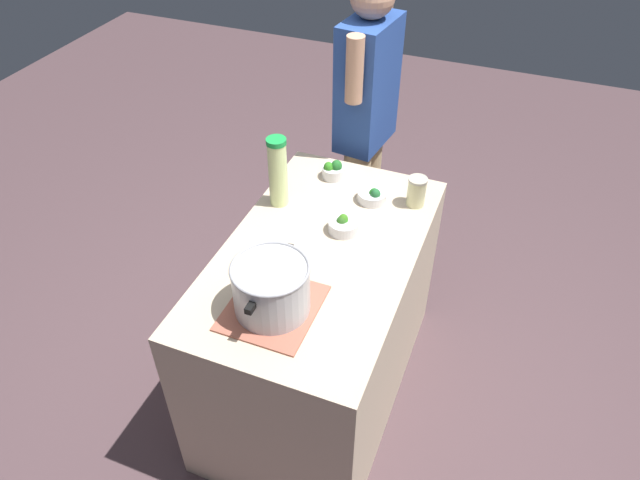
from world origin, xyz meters
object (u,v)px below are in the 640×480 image
object	(u,v)px
mason_jar	(417,191)
broccoli_bowl_center	(333,170)
lemonade_pitcher	(278,172)
broccoli_bowl_back	(343,225)
broccoli_bowl_front	(373,196)
person_cook	(365,128)
cooking_pot	(271,287)

from	to	relation	value
mason_jar	broccoli_bowl_center	world-z (taller)	mason_jar
lemonade_pitcher	broccoli_bowl_back	bearing A→B (deg)	-103.64
broccoli_bowl_back	lemonade_pitcher	bearing A→B (deg)	76.36
broccoli_bowl_center	mason_jar	bearing A→B (deg)	-98.96
mason_jar	broccoli_bowl_back	xyz separation A→B (m)	(-0.28, 0.23, -0.04)
lemonade_pitcher	mason_jar	world-z (taller)	lemonade_pitcher
mason_jar	broccoli_bowl_front	xyz separation A→B (m)	(-0.04, 0.18, -0.04)
lemonade_pitcher	mason_jar	size ratio (longest dim) A/B	2.38
lemonade_pitcher	broccoli_bowl_center	distance (m)	0.33
broccoli_bowl_front	person_cook	bearing A→B (deg)	21.71
mason_jar	broccoli_bowl_center	xyz separation A→B (m)	(0.06, 0.40, -0.03)
broccoli_bowl_back	person_cook	world-z (taller)	person_cook
lemonade_pitcher	broccoli_bowl_center	size ratio (longest dim) A/B	3.09
cooking_pot	broccoli_bowl_back	size ratio (longest dim) A/B	2.71
mason_jar	broccoli_bowl_back	size ratio (longest dim) A/B	1.05
broccoli_bowl_center	cooking_pot	bearing A→B (deg)	-173.94
cooking_pot	lemonade_pitcher	distance (m)	0.63
broccoli_bowl_center	person_cook	world-z (taller)	person_cook
lemonade_pitcher	cooking_pot	bearing A→B (deg)	-157.59
cooking_pot	mason_jar	size ratio (longest dim) A/B	2.58
cooking_pot	lemonade_pitcher	size ratio (longest dim) A/B	1.08
lemonade_pitcher	broccoli_bowl_back	distance (m)	0.36
lemonade_pitcher	broccoli_bowl_front	distance (m)	0.43
broccoli_bowl_front	cooking_pot	bearing A→B (deg)	169.83
lemonade_pitcher	broccoli_bowl_front	world-z (taller)	lemonade_pitcher
lemonade_pitcher	broccoli_bowl_center	bearing A→B (deg)	-29.00
broccoli_bowl_front	broccoli_bowl_center	size ratio (longest dim) A/B	1.26
lemonade_pitcher	broccoli_bowl_center	world-z (taller)	lemonade_pitcher
broccoli_bowl_back	broccoli_bowl_front	bearing A→B (deg)	-11.42
broccoli_bowl_front	broccoli_bowl_center	xyz separation A→B (m)	(0.11, 0.22, 0.01)
mason_jar	broccoli_bowl_center	size ratio (longest dim) A/B	1.30
broccoli_bowl_back	person_cook	size ratio (longest dim) A/B	0.08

